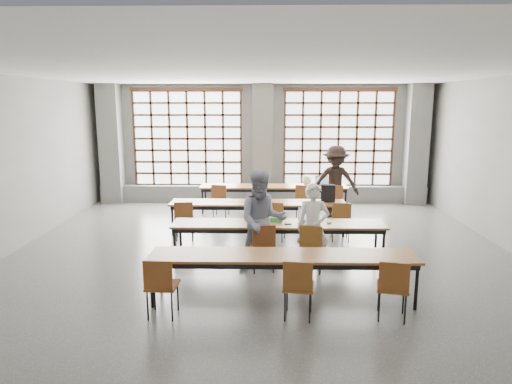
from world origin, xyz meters
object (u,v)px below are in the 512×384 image
(laptop_front, at_px, (307,218))
(phone, at_px, (288,224))
(desk_row_a, at_px, (274,188))
(mouse, at_px, (329,222))
(chair_back_right, at_px, (335,198))
(chair_mid_centre, at_px, (275,217))
(chair_front_left, at_px, (263,243))
(desk_row_b, at_px, (258,205))
(student_female, at_px, (262,221))
(green_box, at_px, (276,220))
(chair_mid_right, at_px, (341,217))
(student_male, at_px, (313,227))
(chair_back_left, at_px, (220,197))
(desk_row_d, at_px, (283,258))
(backpack, at_px, (328,193))
(chair_front_right, at_px, (312,243))
(red_pouch, at_px, (162,282))
(student_back, at_px, (335,182))
(desk_row_c, at_px, (278,226))
(chair_near_mid, at_px, (298,283))
(plastic_bag, at_px, (307,180))
(chair_mid_left, at_px, (184,217))
(laptop_back, at_px, (322,183))
(chair_near_left, at_px, (161,282))
(chair_near_right, at_px, (393,284))
(chair_back_mid, at_px, (304,197))

(laptop_front, relative_size, phone, 2.99)
(desk_row_a, height_order, mouse, mouse)
(phone, bearing_deg, chair_back_right, 67.80)
(chair_mid_centre, height_order, chair_front_left, same)
(desk_row_b, height_order, chair_mid_centre, chair_mid_centre)
(student_female, xyz_separation_m, green_box, (0.25, 0.58, -0.13))
(chair_mid_right, xyz_separation_m, student_male, (-0.78, -1.72, 0.25))
(chair_back_left, height_order, green_box, chair_back_left)
(desk_row_d, relative_size, mouse, 40.82)
(chair_front_left, height_order, backpack, backpack)
(laptop_front, xyz_separation_m, mouse, (0.39, -0.13, -0.04))
(chair_front_right, height_order, laptop_front, laptop_front)
(red_pouch, bearing_deg, chair_front_left, 51.14)
(red_pouch, bearing_deg, student_back, 60.57)
(desk_row_c, xyz_separation_m, chair_back_left, (-1.43, 3.29, -0.13))
(green_box, height_order, phone, green_box)
(chair_back_left, bearing_deg, chair_mid_right, -36.49)
(desk_row_d, relative_size, laptop_front, 10.29)
(laptop_front, relative_size, mouse, 3.97)
(chair_near_mid, relative_size, mouse, 8.98)
(backpack, xyz_separation_m, plastic_bag, (-0.30, 2.08, -0.06))
(mouse, bearing_deg, chair_mid_centre, 128.50)
(chair_mid_left, distance_m, laptop_back, 4.36)
(chair_front_right, xyz_separation_m, plastic_bag, (0.30, 4.60, 0.34))
(chair_front_right, height_order, green_box, chair_front_right)
(desk_row_d, bearing_deg, chair_near_left, -159.73)
(chair_near_mid, bearing_deg, chair_mid_right, 72.23)
(chair_near_right, distance_m, laptop_front, 2.73)
(chair_back_left, distance_m, student_back, 3.04)
(chair_back_mid, xyz_separation_m, mouse, (0.19, -3.32, 0.21))
(plastic_bag, bearing_deg, chair_back_mid, -100.33)
(desk_row_c, bearing_deg, laptop_front, 11.15)
(green_box, xyz_separation_m, red_pouch, (-1.63, -2.44, -0.28))
(chair_mid_right, xyz_separation_m, student_female, (-1.68, -1.72, 0.36))
(red_pouch, bearing_deg, mouse, 41.65)
(desk_row_b, distance_m, chair_front_left, 2.48)
(backpack, distance_m, plastic_bag, 2.10)
(desk_row_b, height_order, phone, phone)
(student_female, relative_size, phone, 13.85)
(chair_mid_left, height_order, plastic_bag, plastic_bag)
(desk_row_d, height_order, plastic_bag, plastic_bag)
(desk_row_c, bearing_deg, chair_front_left, -114.52)
(desk_row_a, relative_size, chair_back_right, 4.55)
(desk_row_d, relative_size, green_box, 16.00)
(chair_near_mid, height_order, red_pouch, chair_near_mid)
(desk_row_d, distance_m, chair_mid_centre, 3.03)
(laptop_front, xyz_separation_m, laptop_back, (0.76, 3.92, 0.00))
(chair_front_right, xyz_separation_m, chair_near_right, (0.92, -1.81, 0.00))
(desk_row_a, xyz_separation_m, desk_row_c, (0.02, -3.92, 0.00))
(chair_near_right, xyz_separation_m, laptop_front, (-0.94, 2.55, 0.25))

